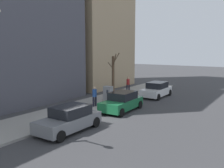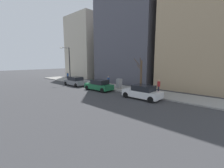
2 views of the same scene
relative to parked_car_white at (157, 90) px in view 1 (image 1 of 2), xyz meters
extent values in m
plane|color=#38383A|center=(1.08, 10.06, -0.74)|extent=(120.00, 120.00, 0.00)
cube|color=gray|center=(3.08, 10.06, -0.66)|extent=(4.00, 36.00, 0.15)
cube|color=white|center=(0.00, 0.05, -0.17)|extent=(1.81, 4.21, 0.70)
cube|color=black|center=(0.00, -0.15, 0.48)|extent=(1.61, 2.21, 0.60)
cylinder|color=black|center=(-0.86, 1.60, -0.42)|extent=(0.22, 0.64, 0.64)
cylinder|color=black|center=(0.84, 1.61, -0.42)|extent=(0.22, 0.64, 0.64)
cylinder|color=black|center=(-0.84, -1.50, -0.42)|extent=(0.22, 0.64, 0.64)
cylinder|color=black|center=(0.86, -1.49, -0.42)|extent=(0.22, 0.64, 0.64)
cube|color=#196038|center=(-0.06, 7.03, -0.17)|extent=(1.93, 4.25, 0.70)
cube|color=black|center=(-0.05, 6.83, 0.48)|extent=(1.67, 2.25, 0.60)
cylinder|color=black|center=(-0.96, 8.55, -0.42)|extent=(0.24, 0.65, 0.64)
cylinder|color=black|center=(0.74, 8.61, -0.42)|extent=(0.24, 0.65, 0.64)
cylinder|color=black|center=(-0.86, 5.46, -0.42)|extent=(0.24, 0.65, 0.64)
cylinder|color=black|center=(0.84, 5.51, -0.42)|extent=(0.24, 0.65, 0.64)
cube|color=slate|center=(-0.01, 13.04, -0.17)|extent=(1.82, 4.21, 0.70)
cube|color=black|center=(-0.01, 12.84, 0.48)|extent=(1.61, 2.21, 0.60)
cylinder|color=black|center=(-0.87, 14.59, -0.42)|extent=(0.22, 0.64, 0.64)
cylinder|color=black|center=(0.83, 14.60, -0.42)|extent=(0.22, 0.64, 0.64)
cylinder|color=black|center=(-0.86, 11.49, -0.42)|extent=(0.22, 0.64, 0.64)
cylinder|color=black|center=(0.84, 11.50, -0.42)|extent=(0.22, 0.64, 0.64)
cylinder|color=slate|center=(1.53, 6.70, -0.06)|extent=(0.07, 0.07, 1.05)
cube|color=#2D333D|center=(1.53, 6.70, 0.61)|extent=(0.14, 0.10, 0.30)
cube|color=#A8A399|center=(2.38, 5.35, -0.50)|extent=(0.83, 0.61, 0.18)
cube|color=#939399|center=(2.38, 5.35, 0.22)|extent=(0.75, 0.55, 1.25)
cylinder|color=brown|center=(3.68, 2.54, 1.43)|extent=(0.28, 0.28, 4.03)
cylinder|color=brown|center=(3.29, 2.86, 3.09)|extent=(0.82, 0.76, 1.26)
cylinder|color=brown|center=(3.74, 2.91, 2.50)|extent=(0.17, 0.80, 0.74)
cylinder|color=brown|center=(3.38, 2.45, 3.24)|extent=(0.69, 0.27, 1.12)
cylinder|color=#14381E|center=(1.98, 11.01, -0.14)|extent=(0.56, 0.56, 0.90)
cylinder|color=#1E1E2D|center=(3.38, -0.24, -0.18)|extent=(0.16, 0.16, 0.82)
cylinder|color=#1E1E2D|center=(3.60, -0.15, -0.18)|extent=(0.16, 0.16, 0.82)
cylinder|color=#A52323|center=(3.49, -0.19, 0.54)|extent=(0.36, 0.36, 0.62)
sphere|color=tan|center=(3.49, -0.19, 0.96)|extent=(0.22, 0.22, 0.22)
cylinder|color=#1E1E2D|center=(2.29, 7.33, -0.18)|extent=(0.16, 0.16, 0.82)
cylinder|color=#1E1E2D|center=(2.34, 7.56, -0.18)|extent=(0.16, 0.16, 0.82)
cylinder|color=#23478C|center=(2.32, 7.45, 0.54)|extent=(0.36, 0.36, 0.62)
sphere|color=tan|center=(2.32, 7.45, 0.96)|extent=(0.22, 0.22, 0.22)
camera|label=1|loc=(-10.13, 23.63, 4.16)|focal=40.00mm
camera|label=2|loc=(-13.92, -8.54, 3.34)|focal=24.00mm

